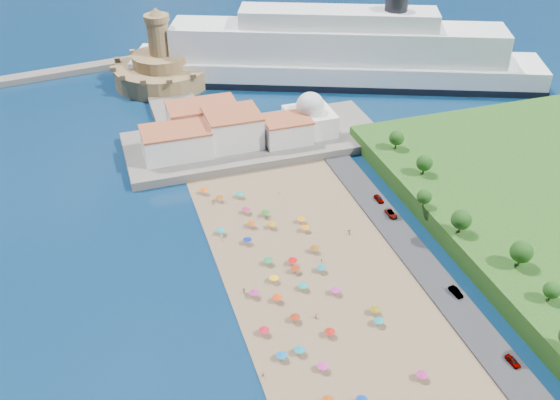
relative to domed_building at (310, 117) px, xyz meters
name	(u,v)px	position (x,y,z in m)	size (l,w,h in m)	color
ground	(295,279)	(-30.00, -71.00, -8.97)	(700.00, 700.00, 0.00)	#071938
terrace	(254,141)	(-20.00, 2.00, -7.47)	(90.00, 36.00, 3.00)	#59544C
jetty	(176,109)	(-42.00, 37.00, -7.77)	(18.00, 70.00, 2.40)	#59544C
waterfront_buildings	(217,129)	(-33.05, 2.64, -1.10)	(57.00, 29.00, 11.00)	silver
domed_building	(310,117)	(0.00, 0.00, 0.00)	(16.00, 16.00, 15.00)	silver
fortress	(162,68)	(-42.00, 67.00, -2.29)	(40.00, 40.00, 32.40)	olive
cruise_ship	(336,56)	(28.92, 46.27, 2.26)	(170.49, 88.16, 37.91)	black
beach_parasols	(306,306)	(-31.41, -83.25, -6.83)	(31.76, 114.08, 2.20)	gray
beachgoers	(294,282)	(-31.02, -73.21, -7.83)	(38.49, 94.47, 1.89)	tan
parked_cars	(420,249)	(6.00, -71.21, -7.58)	(2.23, 71.89, 1.45)	gray
hillside_trees	(487,235)	(18.59, -80.90, 1.03)	(14.73, 111.06, 7.28)	#382314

